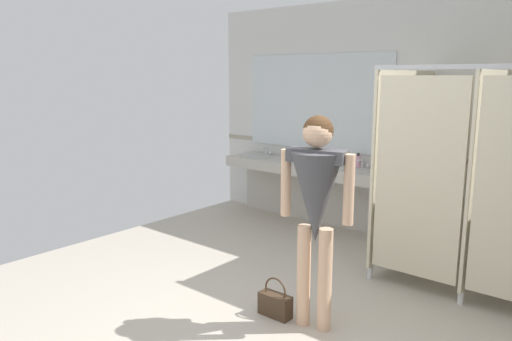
# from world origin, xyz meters

# --- Properties ---
(wall_back) EXTENTS (6.17, 0.12, 2.91)m
(wall_back) POSITION_xyz_m (0.00, 3.12, 1.46)
(wall_back) COLOR silver
(wall_back) RESTS_ON ground_plane
(wall_back_tile_band) EXTENTS (6.17, 0.01, 0.06)m
(wall_back_tile_band) POSITION_xyz_m (0.00, 3.05, 1.05)
(wall_back_tile_band) COLOR #9E937F
(wall_back_tile_band) RESTS_ON wall_back
(vanity_counter) EXTENTS (2.33, 0.54, 0.96)m
(vanity_counter) POSITION_xyz_m (-1.47, 2.85, 0.62)
(vanity_counter) COLOR #B2ADA3
(vanity_counter) RESTS_ON ground_plane
(mirror_panel) EXTENTS (2.23, 0.02, 1.27)m
(mirror_panel) POSITION_xyz_m (-1.47, 3.04, 1.63)
(mirror_panel) COLOR silver
(mirror_panel) RESTS_ON wall_back
(bathroom_stalls) EXTENTS (1.82, 1.41, 2.08)m
(bathroom_stalls) POSITION_xyz_m (0.97, 2.15, 1.08)
(bathroom_stalls) COLOR beige
(bathroom_stalls) RESTS_ON ground_plane
(person_standing) EXTENTS (0.58, 0.47, 1.70)m
(person_standing) POSITION_xyz_m (0.19, 0.52, 1.08)
(person_standing) COLOR #DBAD89
(person_standing) RESTS_ON ground_plane
(handbag) EXTENTS (0.29, 0.12, 0.34)m
(handbag) POSITION_xyz_m (-0.15, 0.46, 0.11)
(handbag) COLOR #3F2D1E
(handbag) RESTS_ON ground_plane
(soap_dispenser) EXTENTS (0.07, 0.07, 0.18)m
(soap_dispenser) POSITION_xyz_m (-0.74, 2.93, 0.92)
(soap_dispenser) COLOR #D899B2
(soap_dispenser) RESTS_ON vanity_counter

